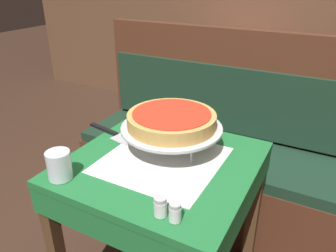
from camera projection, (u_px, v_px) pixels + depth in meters
The scene contains 10 objects.
dining_table_front at pixel (163, 181), 1.29m from camera, with size 0.69×0.69×0.73m.
dining_table_rear at pixel (227, 70), 2.76m from camera, with size 0.79×0.79×0.74m.
booth_bench at pixel (226, 167), 1.95m from camera, with size 1.76×0.50×1.10m.
pizza_pan_stand at pixel (172, 129), 1.29m from camera, with size 0.40×0.40×0.10m.
deep_dish_pizza at pixel (172, 120), 1.27m from camera, with size 0.35×0.35×0.06m.
pizza_server at pixel (113, 133), 1.44m from camera, with size 0.27×0.10×0.01m.
water_glass_near at pixel (59, 165), 1.12m from camera, with size 0.08×0.08×0.10m.
salt_shaker at pixel (160, 206), 0.95m from camera, with size 0.04×0.04×0.06m.
pepper_shaker at pixel (175, 212), 0.93m from camera, with size 0.04×0.04×0.06m.
condiment_caddy at pixel (213, 52), 2.71m from camera, with size 0.13×0.13×0.15m.
Camera 1 is at (0.53, -0.93, 1.39)m, focal length 35.00 mm.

